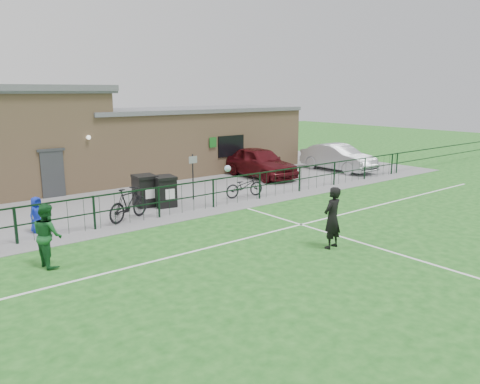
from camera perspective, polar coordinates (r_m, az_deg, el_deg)
ground at (r=13.01m, az=14.06°, el=-9.28°), size 90.00×90.00×0.00m
paving_strip at (r=23.37m, az=-13.11°, el=0.36°), size 34.00×13.00×0.02m
pitch_line_touch at (r=18.51m, az=-5.42°, el=-2.48°), size 28.00×0.10×0.01m
pitch_line_mid at (r=15.59m, az=2.30°, el=-5.27°), size 28.00×0.10×0.01m
pitch_line_perp at (r=14.57m, az=18.90°, el=-7.22°), size 0.10×16.00×0.01m
perimeter_fence at (r=18.53m, az=-5.80°, el=-0.58°), size 28.00×0.10×1.20m
wheelie_bin_left at (r=19.47m, az=-9.18°, el=-0.03°), size 0.92×1.00×1.18m
wheelie_bin_right at (r=19.66m, az=-11.53°, el=0.05°), size 0.88×0.98×1.21m
sign_post at (r=20.45m, az=-5.76°, el=1.83°), size 0.07×0.07×2.00m
car_maroon at (r=25.76m, az=2.43°, el=3.65°), size 2.18×4.94×1.65m
car_silver at (r=28.51m, az=11.87°, el=4.14°), size 1.66×4.76×1.57m
bicycle_d at (r=17.62m, az=-13.43°, el=-1.42°), size 2.10×1.34×1.22m
bicycle_e at (r=20.93m, az=0.53°, el=0.73°), size 1.95×0.90×0.99m
spectator_child at (r=17.08m, az=-23.51°, el=-2.55°), size 0.71×0.61×1.23m
goalkeeper_kick at (r=14.38m, az=10.94°, el=-2.99°), size 1.89×3.74×2.27m
outfield_player at (r=13.71m, az=-22.40°, el=-4.88°), size 0.74×0.91×1.75m
clubhouse at (r=25.44m, az=-18.10°, el=6.07°), size 24.25×5.40×4.96m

